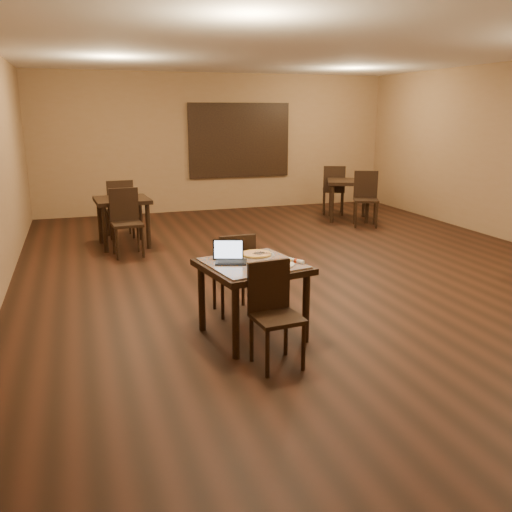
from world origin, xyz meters
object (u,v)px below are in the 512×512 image
object	(u,v)px
tiled_table	(252,273)
other_table_a_chair_far	(334,187)
other_table_b	(122,206)
pizza_pan	(256,255)
other_table_b_chair_near	(126,218)
chair_main_near	(273,307)
laptop	(230,256)
other_table_a_chair_near	(366,195)
other_table_a	(349,187)
other_table_b_chair_far	(120,205)
chair_main_far	(235,269)

from	to	relation	value
tiled_table	other_table_a_chair_far	size ratio (longest dim) A/B	1.01
other_table_b	pizza_pan	bearing A→B (deg)	-79.90
pizza_pan	other_table_b_chair_near	bearing A→B (deg)	106.34
chair_main_near	other_table_b_chair_near	bearing A→B (deg)	96.50
laptop	pizza_pan	xyz separation A→B (m)	(0.32, 0.14, -0.05)
other_table_a_chair_near	other_table_a	bearing A→B (deg)	117.45
other_table_b	other_table_b_chair_far	size ratio (longest dim) A/B	0.88
other_table_a_chair_far	laptop	bearing A→B (deg)	79.36
pizza_pan	other_table_a	world-z (taller)	other_table_a
tiled_table	other_table_a_chair_far	bearing A→B (deg)	46.29
laptop	pizza_pan	size ratio (longest dim) A/B	0.95
chair_main_near	other_table_b_chair_near	distance (m)	4.37
tiled_table	other_table_b_chair_near	xyz separation A→B (m)	(-0.88, 3.66, -0.08)
other_table_a	other_table_b	xyz separation A→B (m)	(-4.62, -0.87, -0.02)
other_table_b	other_table_a_chair_near	bearing A→B (deg)	-0.82
chair_main_near	other_table_a_chair_far	size ratio (longest dim) A/B	0.87
other_table_a_chair_far	other_table_b_chair_far	bearing A→B (deg)	35.01
pizza_pan	other_table_a_chair_far	xyz separation A→B (m)	(3.59, 5.52, -0.17)
other_table_b	chair_main_near	bearing A→B (deg)	-83.71
tiled_table	other_table_a	xyz separation A→B (m)	(3.75, 5.13, 0.02)
chair_main_near	chair_main_far	bearing A→B (deg)	84.55
chair_main_near	other_table_a_chair_near	size ratio (longest dim) A/B	0.87
pizza_pan	other_table_a	xyz separation A→B (m)	(3.63, 4.89, -0.09)
tiled_table	chair_main_near	size ratio (longest dim) A/B	1.17
laptop	other_table_a	xyz separation A→B (m)	(3.95, 5.03, -0.14)
chair_main_far	chair_main_near	bearing A→B (deg)	88.61
laptop	other_table_a_chair_near	xyz separation A→B (m)	(3.99, 4.41, -0.22)
laptop	other_table_b_chair_near	distance (m)	3.63
other_table_a_chair_near	other_table_b_chair_near	bearing A→B (deg)	-145.72
chair_main_near	other_table_b	world-z (taller)	chair_main_near
other_table_a_chair_near	tiled_table	bearing A→B (deg)	-106.04
other_table_a_chair_near	other_table_b	size ratio (longest dim) A/B	1.17
chair_main_far	other_table_a_chair_near	bearing A→B (deg)	-135.22
other_table_b_chair_far	pizza_pan	bearing A→B (deg)	98.27
pizza_pan	other_table_a	bearing A→B (deg)	53.44
tiled_table	pizza_pan	bearing A→B (deg)	52.51
other_table_a_chair_far	other_table_a_chair_near	bearing A→B (deg)	117.45
chair_main_far	other_table_a_chair_far	world-z (taller)	other_table_a_chair_far
laptop	other_table_b	distance (m)	4.22
other_table_b	other_table_b_chair_near	world-z (taller)	other_table_b_chair_near
other_table_b	laptop	bearing A→B (deg)	-84.58
chair_main_near	other_table_b_chair_far	bearing A→B (deg)	93.88
chair_main_near	other_table_a_chair_far	world-z (taller)	other_table_a_chair_far
chair_main_far	pizza_pan	xyz separation A→B (m)	(0.12, -0.38, 0.25)
chair_main_near	chair_main_far	size ratio (longest dim) A/B	1.00
pizza_pan	other_table_b	distance (m)	4.15
other_table_b	tiled_table	bearing A→B (deg)	-82.19
laptop	other_table_b_chair_far	size ratio (longest dim) A/B	0.34
tiled_table	other_table_b_chair_far	world-z (taller)	other_table_b_chair_far
pizza_pan	other_table_a	size ratio (longest dim) A/B	0.32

